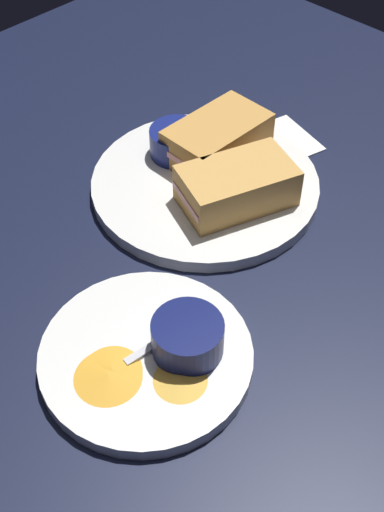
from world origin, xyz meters
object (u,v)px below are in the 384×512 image
Objects in this scene: plate_sandwich_main at (205,185)px; sandwich_half_near at (237,186)px; spoon_by_dark_ramekin at (214,166)px; ramekin_dark_sauce at (177,141)px; ramekin_light_gravy at (188,336)px; spoon_by_gravy_ramekin at (183,326)px; plate_chips_companion at (146,357)px; sandwich_half_far at (217,139)px.

sandwich_half_near is at bearing 87.02° from plate_sandwich_main.
spoon_by_dark_ramekin is (-2.55, -6.03, -2.04)cm from sandwich_half_near.
plate_sandwich_main is 2.65cm from spoon_by_dark_ramekin.
ramekin_light_gravy is at bearing 47.03° from ramekin_dark_sauce.
ramekin_dark_sauce reaches higher than spoon_by_gravy_ramekin.
plate_chips_companion is at bearing 39.49° from ramekin_dark_sauce.
sandwich_half_near is 22.10cm from ramekin_light_gravy.
sandwich_half_far is at bearing -149.72° from plate_chips_companion.
spoon_by_dark_ramekin is (-0.96, 5.45, -1.56)cm from ramekin_dark_sauce.
plate_chips_companion is (22.37, 8.26, -3.20)cm from sandwich_half_near.
ramekin_light_gravy is 0.70× the size of spoon_by_gravy_ramekin.
spoon_by_dark_ramekin is at bearing -142.20° from ramekin_light_gravy.
ramekin_light_gravy is (-3.14, 2.61, 2.77)cm from plate_chips_companion.
sandwich_half_far reaches higher than ramekin_dark_sauce.
ramekin_dark_sauce is at bearing -101.98° from plate_sandwich_main.
spoon_by_dark_ramekin reaches higher than plate_sandwich_main.
sandwich_half_near is at bearing -153.64° from spoon_by_gravy_ramekin.
spoon_by_dark_ramekin is 1.42× the size of ramekin_light_gravy.
sandwich_half_far is 31.88cm from plate_chips_companion.
sandwich_half_far is 1.92× the size of ramekin_dark_sauce.
plate_sandwich_main is 6.21cm from sandwich_half_near.
spoon_by_gravy_ramekin is (-4.54, 0.58, 1.16)cm from plate_chips_companion.
ramekin_light_gravy is at bearing 37.80° from spoon_by_dark_ramekin.
spoon_by_dark_ramekin is 1.00× the size of spoon_by_gravy_ramekin.
spoon_by_gravy_ramekin is at bearing 36.11° from spoon_by_dark_ramekin.
ramekin_dark_sauce is 0.70× the size of spoon_by_gravy_ramekin.
plate_chips_companion is at bearing -39.81° from ramekin_light_gravy.
spoon_by_dark_ramekin is at bearing 100.04° from ramekin_dark_sauce.
spoon_by_dark_ramekin and spoon_by_gravy_ramekin have the same top height.
ramekin_light_gravy reaches higher than plate_chips_companion.
ramekin_dark_sauce is at bearing -97.86° from sandwich_half_near.
sandwich_half_near reaches higher than ramekin_dark_sauce.
sandwich_half_near and sandwich_half_far have the same top height.
sandwich_half_near is at bearing 67.09° from spoon_by_dark_ramekin.
sandwich_half_far is 0.64× the size of plate_chips_companion.
ramekin_dark_sauce is 0.70× the size of spoon_by_dark_ramekin.
sandwich_half_far is 28.30cm from spoon_by_gravy_ramekin.
spoon_by_dark_ramekin is 27.62cm from ramekin_light_gravy.
sandwich_half_far is at bearing -152.98° from plate_sandwich_main.
ramekin_light_gravy is (19.24, 10.87, -0.43)cm from sandwich_half_near.
sandwich_half_far is 5.11cm from ramekin_dark_sauce.
spoon_by_gravy_ramekin is at bearing -124.65° from ramekin_light_gravy.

